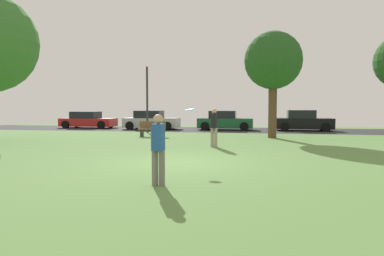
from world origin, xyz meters
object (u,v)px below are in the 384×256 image
(parked_car_red, at_px, (88,120))
(parked_car_black, at_px, (303,121))
(parked_car_silver, at_px, (151,121))
(park_bench, at_px, (152,129))
(person_thrower, at_px, (158,147))
(oak_tree_left, at_px, (273,61))
(person_catcher, at_px, (214,126))
(parked_car_green, at_px, (225,121))
(street_lamp_post, at_px, (147,100))
(frisbee_disc, at_px, (190,110))

(parked_car_red, height_order, parked_car_black, parked_car_black)
(parked_car_silver, distance_m, park_bench, 6.93)
(parked_car_silver, xyz_separation_m, park_bench, (2.16, -6.58, -0.20))
(person_thrower, bearing_deg, oak_tree_left, -11.08)
(person_catcher, relative_size, parked_car_silver, 0.39)
(oak_tree_left, bearing_deg, parked_car_silver, 146.41)
(person_thrower, distance_m, park_bench, 12.77)
(person_thrower, distance_m, parked_car_red, 22.80)
(oak_tree_left, distance_m, person_catcher, 6.64)
(parked_car_red, relative_size, parked_car_green, 1.09)
(person_thrower, bearing_deg, street_lamp_post, 21.22)
(person_thrower, relative_size, parked_car_red, 0.35)
(person_catcher, distance_m, frisbee_disc, 4.67)
(oak_tree_left, height_order, frisbee_disc, oak_tree_left)
(oak_tree_left, height_order, parked_car_red, oak_tree_left)
(frisbee_disc, xyz_separation_m, parked_car_green, (-0.48, 16.14, -0.99))
(frisbee_disc, distance_m, park_bench, 10.09)
(person_catcher, height_order, parked_car_silver, person_catcher)
(person_thrower, height_order, parked_car_green, person_thrower)
(parked_car_green, bearing_deg, oak_tree_left, -62.92)
(oak_tree_left, distance_m, street_lamp_post, 8.93)
(oak_tree_left, height_order, person_catcher, oak_tree_left)
(person_catcher, bearing_deg, parked_car_black, 158.19)
(frisbee_disc, bearing_deg, parked_car_silver, 111.74)
(parked_car_silver, xyz_separation_m, parked_car_green, (5.79, 0.43, -0.00))
(parked_car_black, xyz_separation_m, street_lamp_post, (-10.76, -3.99, 1.56))
(parked_car_green, relative_size, parked_car_black, 1.03)
(person_thrower, distance_m, parked_car_silver, 19.69)
(parked_car_red, bearing_deg, frisbee_disc, -53.70)
(parked_car_black, bearing_deg, person_thrower, -105.69)
(person_thrower, xyz_separation_m, frisbee_disc, (0.10, 2.99, 0.80))
(parked_car_silver, bearing_deg, parked_car_red, 173.00)
(person_thrower, bearing_deg, parked_car_red, 33.62)
(person_catcher, bearing_deg, parked_car_green, -174.87)
(parked_car_black, bearing_deg, parked_car_green, -178.40)
(oak_tree_left, height_order, parked_car_silver, oak_tree_left)
(frisbee_disc, bearing_deg, person_catcher, 88.02)
(frisbee_disc, distance_m, street_lamp_post, 13.47)
(oak_tree_left, relative_size, park_bench, 3.73)
(parked_car_silver, height_order, parked_car_green, parked_car_silver)
(parked_car_red, height_order, park_bench, parked_car_red)
(parked_car_black, height_order, street_lamp_post, street_lamp_post)
(person_catcher, xyz_separation_m, parked_car_silver, (-6.43, 11.11, -0.26))
(parked_car_green, bearing_deg, frisbee_disc, -88.31)
(frisbee_disc, height_order, parked_car_red, frisbee_disc)
(parked_car_black, bearing_deg, parked_car_red, 179.59)
(parked_car_green, bearing_deg, street_lamp_post, -142.38)
(oak_tree_left, bearing_deg, person_thrower, -103.06)
(person_thrower, height_order, person_catcher, person_catcher)
(parked_car_green, bearing_deg, parked_car_black, 1.60)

